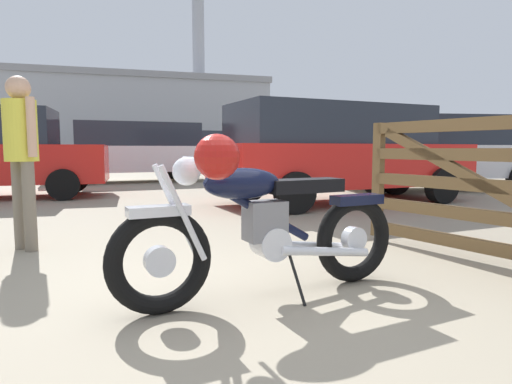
{
  "coord_description": "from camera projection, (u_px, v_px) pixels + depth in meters",
  "views": [
    {
      "loc": [
        -0.87,
        -2.58,
        0.98
      ],
      "look_at": [
        0.33,
        1.13,
        0.59
      ],
      "focal_mm": 30.51,
      "sensor_mm": 36.0,
      "label": 1
    }
  ],
  "objects": [
    {
      "name": "red_hatchback_near",
      "position": [
        231.0,
        150.0,
        19.68
      ],
      "size": [
        4.94,
        2.59,
        1.74
      ],
      "rotation": [
        0.0,
        0.0,
        0.18
      ],
      "color": "black",
      "rests_on": "ground_plane"
    },
    {
      "name": "white_estate_far",
      "position": [
        131.0,
        150.0,
        12.82
      ],
      "size": [
        4.83,
        2.27,
        1.74
      ],
      "rotation": [
        0.0,
        0.0,
        3.22
      ],
      "color": "black",
      "rests_on": "ground_plane"
    },
    {
      "name": "silver_sedan_mid",
      "position": [
        443.0,
        150.0,
        10.34
      ],
      "size": [
        4.93,
        2.55,
        1.74
      ],
      "rotation": [
        0.0,
        0.0,
        2.97
      ],
      "color": "black",
      "rests_on": "ground_plane"
    },
    {
      "name": "ground_plane",
      "position": [
        261.0,
        301.0,
        2.81
      ],
      "size": [
        80.0,
        80.0,
        0.0
      ],
      "primitive_type": "plane",
      "color": "gray"
    },
    {
      "name": "bystander",
      "position": [
        21.0,
        145.0,
        4.13
      ],
      "size": [
        0.32,
        0.38,
        1.66
      ],
      "rotation": [
        0.0,
        0.0,
        3.82
      ],
      "color": "#706656",
      "rests_on": "ground_plane"
    },
    {
      "name": "industrial_building",
      "position": [
        139.0,
        119.0,
        38.57
      ],
      "size": [
        21.98,
        9.43,
        14.52
      ],
      "rotation": [
        0.0,
        0.0,
        -0.01
      ],
      "color": "#9EA0A8",
      "rests_on": "ground_plane"
    },
    {
      "name": "vintage_motorcycle",
      "position": [
        262.0,
        224.0,
        2.82
      ],
      "size": [
        2.07,
        0.73,
        1.07
      ],
      "rotation": [
        0.0,
        0.0,
        3.29
      ],
      "color": "black",
      "rests_on": "ground_plane"
    },
    {
      "name": "pale_sedan_back",
      "position": [
        339.0,
        151.0,
        7.83
      ],
      "size": [
        4.87,
        2.36,
        1.74
      ],
      "rotation": [
        0.0,
        0.0,
        0.11
      ],
      "color": "black",
      "rests_on": "ground_plane"
    }
  ]
}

